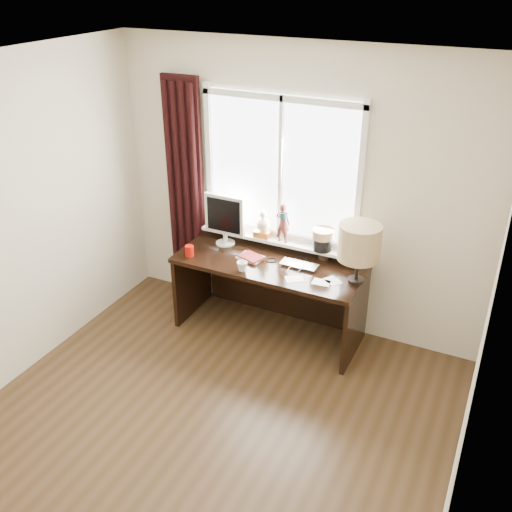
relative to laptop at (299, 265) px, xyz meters
The scene contains 17 objects.
floor 1.84m from the laptop, 95.89° to the right, with size 3.50×4.00×0.00m, color #442F1C.
ceiling 2.49m from the laptop, 95.89° to the right, with size 3.50×4.00×0.00m, color white.
wall_back 0.65m from the laptop, 117.55° to the left, with size 3.50×2.60×0.00m, color beige.
wall_right 2.36m from the laptop, 46.62° to the right, with size 4.00×2.60×0.00m, color beige.
laptop is the anchor object (origin of this frame).
mug 0.51m from the laptop, 145.48° to the right, with size 0.09×0.09×0.09m, color white.
red_cup 1.01m from the laptop, 165.49° to the right, with size 0.08×0.08×0.10m, color #A90B02.
window 0.69m from the laptop, 138.43° to the left, with size 1.52×0.23×1.40m.
curtain 1.37m from the laptop, 169.72° to the left, with size 0.38×0.09×2.25m.
desk 0.38m from the laptop, 168.17° to the left, with size 1.70×0.70×0.75m.
monitor 0.85m from the laptop, behind, with size 0.40×0.18×0.49m.
notebook_stack 0.45m from the laptop, behind, with size 0.25×0.21×0.03m.
brush_holder 0.27m from the laptop, 57.98° to the left, with size 0.09×0.09×0.25m.
icon_frame 0.44m from the laptop, 34.83° to the left, with size 0.10×0.03×0.13m.
table_lamp 0.63m from the laptop, ahead, with size 0.35×0.35×0.52m.
loose_papers 0.29m from the laptop, 38.54° to the right, with size 0.49×0.29×0.00m.
desk_cables 0.08m from the laptop, 168.00° to the left, with size 0.43×0.32×0.01m.
Camera 1 is at (1.74, -2.46, 3.17)m, focal length 40.00 mm.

